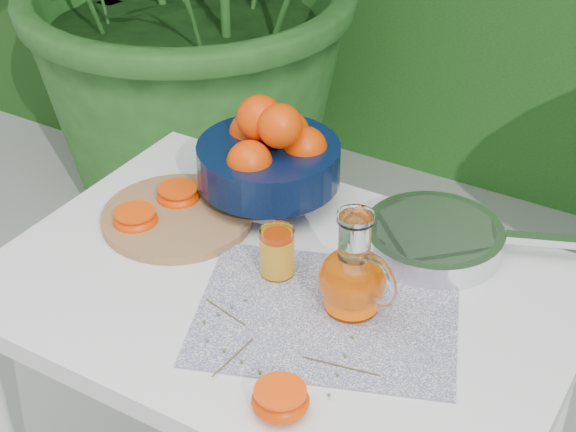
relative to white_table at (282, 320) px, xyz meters
The scene contains 9 objects.
white_table is the anchor object (origin of this frame).
placemat 0.14m from the white_table, 17.45° to the right, with size 0.43×0.33×0.00m, color #0C1248.
cutting_board 0.30m from the white_table, 166.63° to the left, with size 0.29×0.29×0.02m, color olive.
fruit_bowl 0.33m from the white_table, 125.91° to the left, with size 0.28×0.28×0.22m.
juice_pitcher 0.20m from the white_table, ahead, with size 0.17×0.15×0.19m.
juice_tumbler 0.13m from the white_table, 138.10° to the left, with size 0.07×0.07×0.09m.
saute_pan 0.32m from the white_table, 50.99° to the left, with size 0.46×0.33×0.05m.
orange_halves 0.19m from the white_table, 163.10° to the right, with size 0.59×0.48×0.04m.
thyme_sprigs 0.19m from the white_table, 66.73° to the right, with size 0.33×0.19×0.01m.
Camera 1 is at (0.70, -1.10, 1.70)m, focal length 55.00 mm.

